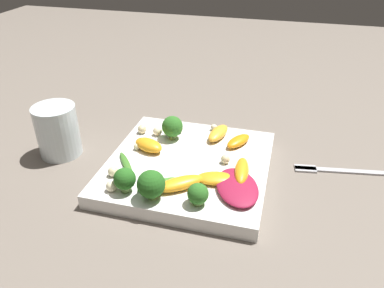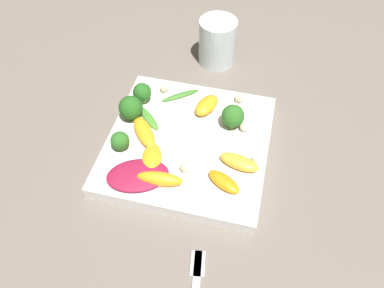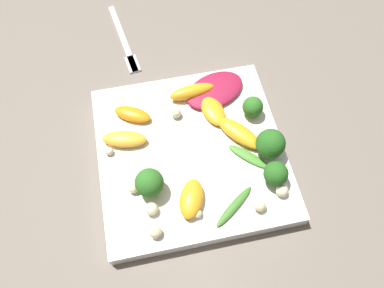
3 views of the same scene
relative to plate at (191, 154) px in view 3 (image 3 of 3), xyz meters
The scene contains 24 objects.
ground_plane 0.01m from the plate, ahead, with size 2.40×2.40×0.00m, color #6B6056.
plate is the anchor object (origin of this frame).
fork 0.26m from the plate, 16.12° to the left, with size 0.17×0.04×0.01m.
radicchio_leaf_0 0.11m from the plate, 31.80° to the right, with size 0.09×0.12×0.01m.
orange_segment_0 0.11m from the plate, 45.63° to the left, with size 0.05×0.06×0.02m.
orange_segment_1 0.08m from the plate, 38.79° to the right, with size 0.07×0.05×0.01m.
orange_segment_2 0.10m from the plate, 12.80° to the right, with size 0.03×0.08×0.02m.
orange_segment_3 0.08m from the plate, 83.85° to the right, with size 0.08×0.07×0.02m.
orange_segment_4 0.08m from the plate, 168.83° to the left, with size 0.07×0.05×0.02m.
orange_segment_5 0.10m from the plate, 70.54° to the left, with size 0.04×0.07×0.02m.
broccoli_floret_0 0.12m from the plate, 103.36° to the right, with size 0.04×0.04×0.05m.
broccoli_floret_1 0.09m from the plate, 126.44° to the left, with size 0.04×0.04×0.05m.
broccoli_floret_2 0.13m from the plate, 124.19° to the right, with size 0.03×0.03×0.04m.
broccoli_floret_3 0.12m from the plate, 67.45° to the right, with size 0.03×0.03×0.03m.
arugula_sprig_0 0.09m from the plate, 110.16° to the right, with size 0.06×0.06×0.01m.
arugula_sprig_1 0.11m from the plate, 157.95° to the right, with size 0.06×0.07×0.01m.
macadamia_nut_0 0.07m from the plate, ahead, with size 0.02×0.02×0.02m.
macadamia_nut_1 0.11m from the plate, 138.89° to the left, with size 0.02×0.02×0.02m.
macadamia_nut_2 0.10m from the plate, 116.49° to the left, with size 0.02×0.02×0.02m.
macadamia_nut_3 0.13m from the plate, 145.42° to the right, with size 0.02×0.02×0.02m.
macadamia_nut_4 0.10m from the plate, behind, with size 0.01×0.01×0.01m.
macadamia_nut_5 0.12m from the plate, 80.81° to the left, with size 0.01×0.01×0.01m.
macadamia_nut_6 0.14m from the plate, 147.96° to the left, with size 0.02×0.02×0.02m.
macadamia_nut_7 0.15m from the plate, 130.00° to the right, with size 0.02×0.02×0.02m.
Camera 3 is at (-0.25, 0.05, 0.52)m, focal length 35.00 mm.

